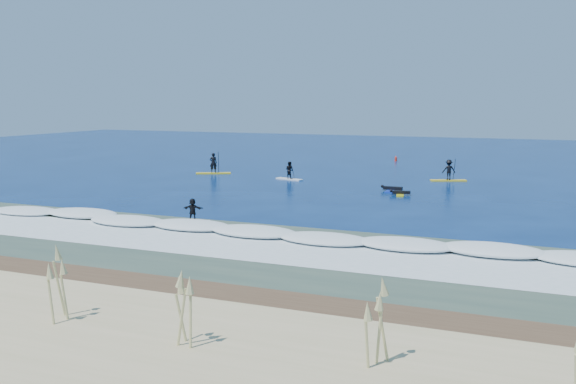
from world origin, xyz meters
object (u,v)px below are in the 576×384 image
at_px(prone_paddler_far, 392,189).
at_px(marker_buoy, 396,159).
at_px(wave_surfer, 193,211).
at_px(sup_paddler_right, 449,171).
at_px(sup_paddler_center, 289,172).
at_px(sup_paddler_left, 213,166).
at_px(prone_paddler_near, 400,193).

xyz_separation_m(prone_paddler_far, marker_buoy, (-5.11, 23.49, 0.13)).
bearing_deg(wave_surfer, sup_paddler_right, 55.96).
height_order(sup_paddler_center, prone_paddler_far, sup_paddler_center).
xyz_separation_m(sup_paddler_left, wave_surfer, (11.08, -22.33, 0.06)).
height_order(sup_paddler_left, wave_surfer, sup_paddler_left).
distance_m(prone_paddler_near, prone_paddler_far, 2.18).
bearing_deg(marker_buoy, sup_paddler_center, -103.69).
xyz_separation_m(sup_paddler_left, prone_paddler_near, (19.50, -6.72, -0.58)).
relative_size(sup_paddler_center, marker_buoy, 4.15).
relative_size(sup_paddler_left, prone_paddler_near, 1.65).
distance_m(prone_paddler_near, marker_buoy, 26.12).
bearing_deg(sup_paddler_right, sup_paddler_left, 165.59).
distance_m(sup_paddler_center, sup_paddler_right, 13.87).
bearing_deg(sup_paddler_left, prone_paddler_near, -45.89).
xyz_separation_m(sup_paddler_left, prone_paddler_far, (18.41, -4.84, -0.57)).
relative_size(sup_paddler_left, prone_paddler_far, 1.54).
bearing_deg(prone_paddler_near, sup_paddler_left, 58.38).
distance_m(sup_paddler_left, prone_paddler_far, 19.04).
height_order(prone_paddler_far, marker_buoy, marker_buoy).
bearing_deg(prone_paddler_near, prone_paddler_far, 17.40).
bearing_deg(sup_paddler_center, wave_surfer, -66.39).
bearing_deg(prone_paddler_far, sup_paddler_center, 71.61).
bearing_deg(prone_paddler_near, sup_paddler_center, 51.77).
bearing_deg(prone_paddler_far, wave_surfer, 157.85).
relative_size(sup_paddler_right, prone_paddler_near, 1.56).
height_order(prone_paddler_far, wave_surfer, wave_surfer).
distance_m(prone_paddler_near, wave_surfer, 17.75).
xyz_separation_m(sup_paddler_center, wave_surfer, (2.67, -20.93, 0.09)).
xyz_separation_m(prone_paddler_far, wave_surfer, (-7.33, -17.50, 0.63)).
bearing_deg(sup_paddler_left, sup_paddler_center, -36.34).
xyz_separation_m(prone_paddler_near, prone_paddler_far, (-1.09, 1.89, 0.01)).
bearing_deg(wave_surfer, sup_paddler_center, 85.66).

